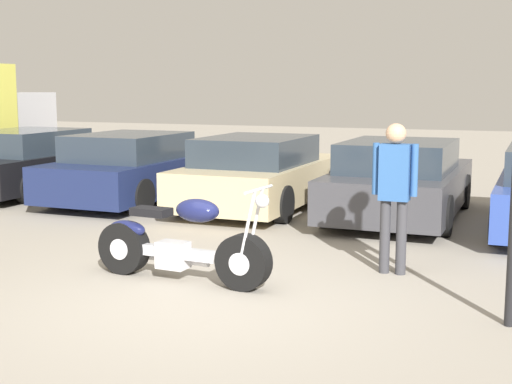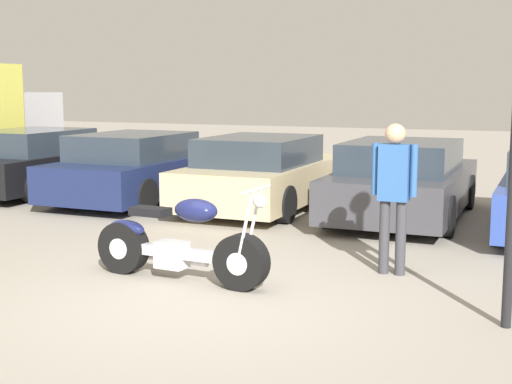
% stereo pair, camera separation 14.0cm
% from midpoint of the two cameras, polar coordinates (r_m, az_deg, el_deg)
% --- Properties ---
extents(ground_plane, '(60.00, 60.00, 0.00)m').
position_cam_midpoint_polar(ground_plane, '(7.34, -4.01, -8.66)').
color(ground_plane, gray).
extents(motorcycle, '(2.17, 0.63, 1.11)m').
position_cam_midpoint_polar(motorcycle, '(8.00, -5.77, -4.19)').
color(motorcycle, black).
rests_on(motorcycle, ground_plane).
extents(parked_car_black, '(1.96, 4.17, 1.28)m').
position_cam_midpoint_polar(parked_car_black, '(15.30, -16.74, 2.31)').
color(parked_car_black, black).
rests_on(parked_car_black, ground_plane).
extents(parked_car_navy, '(1.96, 4.17, 1.28)m').
position_cam_midpoint_polar(parked_car_navy, '(13.71, -9.06, 1.89)').
color(parked_car_navy, '#19234C').
rests_on(parked_car_navy, ground_plane).
extents(parked_car_champagne, '(1.96, 4.17, 1.28)m').
position_cam_midpoint_polar(parked_car_champagne, '(12.69, 0.90, 1.47)').
color(parked_car_champagne, '#C6B284').
rests_on(parked_car_champagne, ground_plane).
extents(parked_car_dark_grey, '(1.96, 4.17, 1.28)m').
position_cam_midpoint_polar(parked_car_dark_grey, '(11.93, 12.03, 0.83)').
color(parked_car_dark_grey, '#3D3D42').
rests_on(parked_car_dark_grey, ground_plane).
extents(person_standing, '(0.52, 0.23, 1.74)m').
position_cam_midpoint_polar(person_standing, '(8.27, 11.45, 0.54)').
color(person_standing, '#38383D').
rests_on(person_standing, ground_plane).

